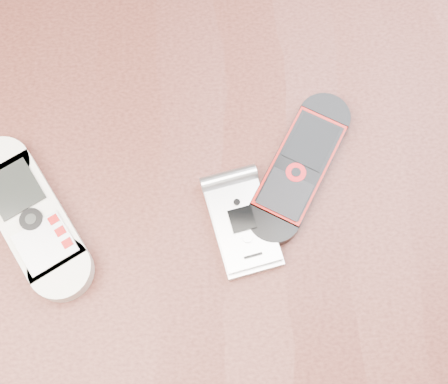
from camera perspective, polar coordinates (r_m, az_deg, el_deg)
The scene contains 5 objects.
ground at distance 1.27m, azimuth -0.23°, elevation -11.55°, with size 4.00×4.00×0.00m, color #472B19.
table at distance 0.63m, azimuth -0.45°, elevation -3.50°, with size 1.20×0.80×0.75m.
nokia_white at distance 0.54m, azimuth -17.25°, elevation -2.16°, with size 0.05×0.16×0.02m, color silver.
nokia_black_red at distance 0.54m, azimuth 6.91°, elevation 2.30°, with size 0.05×0.15×0.01m, color black.
motorola_razr at distance 0.52m, azimuth 1.72°, elevation -2.97°, with size 0.05×0.09×0.01m, color silver.
Camera 1 is at (-0.00, -0.17, 1.25)m, focal length 50.00 mm.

